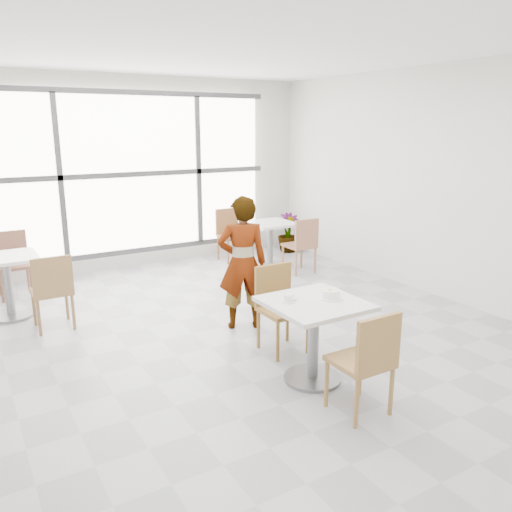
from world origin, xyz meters
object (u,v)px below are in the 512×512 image
person (242,263)px  bg_table_right (270,239)px  oatmeal_bowl (331,294)px  bg_chair_right_near (302,242)px  coffee_cup (288,298)px  bg_chair_left_near (52,287)px  bg_table_left (7,278)px  bg_chair_left_far (12,259)px  chair_far (279,302)px  main_table (314,326)px  bg_chair_right_far (230,231)px  chair_near (368,357)px  plant_right (288,233)px

person → bg_table_right: (1.60, 1.94, -0.27)m
oatmeal_bowl → person: size_ratio=0.14×
bg_chair_right_near → oatmeal_bowl: bearing=58.2°
oatmeal_bowl → coffee_cup: oatmeal_bowl is taller
bg_chair_left_near → bg_chair_right_near: same height
coffee_cup → person: size_ratio=0.11×
bg_chair_right_near → person: bearing=37.4°
oatmeal_bowl → bg_chair_right_near: 3.36m
bg_table_left → bg_chair_right_near: size_ratio=0.86×
person → bg_chair_left_far: person is taller
oatmeal_bowl → coffee_cup: bearing=162.2°
chair_far → person: person is taller
main_table → chair_far: bearing=81.3°
bg_table_right → bg_chair_right_near: (0.26, -0.52, 0.01)m
main_table → bg_chair_right_far: (1.38, 4.17, -0.02)m
bg_table_right → chair_near: bearing=-112.5°
bg_chair_left_far → plant_right: 4.58m
chair_far → bg_chair_right_far: (1.27, 3.44, 0.00)m
main_table → bg_chair_right_far: size_ratio=0.92×
main_table → bg_chair_right_near: bg_chair_right_near is taller
bg_chair_right_far → chair_far: bearing=-110.3°
chair_near → bg_table_left: size_ratio=1.16×
main_table → bg_chair_left_far: size_ratio=0.92×
main_table → chair_near: 0.68m
main_table → bg_chair_left_far: (-2.02, 3.97, -0.02)m
bg_chair_left_near → oatmeal_bowl: bearing=128.6°
chair_near → person: bearing=-92.1°
plant_right → bg_chair_left_near: bearing=-158.5°
bg_chair_left_far → oatmeal_bowl: bearing=-61.2°
chair_far → plant_right: size_ratio=1.24×
oatmeal_bowl → bg_chair_left_near: (-1.95, 2.43, -0.29)m
chair_near → bg_chair_left_far: bearing=-66.5°
person → bg_table_left: bearing=-14.7°
bg_table_right → person: bearing=-129.5°
bg_table_left → bg_chair_left_far: size_ratio=0.86×
bg_table_left → bg_table_right: 3.84m
person → bg_table_right: size_ratio=2.01×
bg_chair_left_near → plant_right: bg_chair_left_near is taller
bg_table_left → bg_chair_left_near: size_ratio=0.86×
bg_chair_right_far → plant_right: (1.18, -0.05, -0.15)m
main_table → bg_chair_right_near: bearing=55.7°
chair_far → bg_table_right: (1.56, 2.62, -0.01)m
chair_far → bg_table_left: bearing=133.5°
bg_chair_right_far → bg_chair_left_near: bearing=-151.0°
bg_table_left → person: bearing=-37.4°
chair_far → person: (-0.03, 0.68, 0.25)m
chair_far → plant_right: chair_far is taller
oatmeal_bowl → chair_far: bearing=94.3°
main_table → bg_chair_right_near: size_ratio=0.92×
bg_table_left → plant_right: bg_table_left is taller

